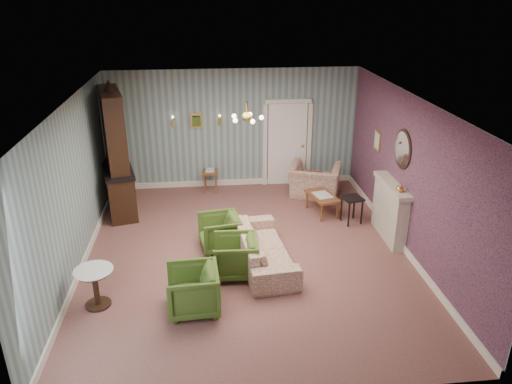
{
  "coord_description": "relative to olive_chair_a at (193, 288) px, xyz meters",
  "views": [
    {
      "loc": [
        -0.7,
        -8.0,
        4.71
      ],
      "look_at": [
        0.2,
        0.4,
        1.1
      ],
      "focal_mm": 34.33,
      "sensor_mm": 36.0,
      "label": 1
    }
  ],
  "objects": [
    {
      "name": "wingback_chair",
      "position": [
        2.85,
        4.23,
        0.11
      ],
      "size": [
        1.35,
        1.11,
        1.02
      ],
      "primitive_type": "imported",
      "rotation": [
        0.0,
        0.0,
        2.79
      ],
      "color": "brown",
      "rests_on": "floor"
    },
    {
      "name": "ceiling",
      "position": [
        1.0,
        1.6,
        2.5
      ],
      "size": [
        7.0,
        7.0,
        0.0
      ],
      "primitive_type": "plane",
      "rotation": [
        3.14,
        0.0,
        0.0
      ],
      "color": "white",
      "rests_on": "ground"
    },
    {
      "name": "pedestal_table",
      "position": [
        -1.51,
        0.27,
        -0.07
      ],
      "size": [
        0.65,
        0.65,
        0.66
      ],
      "primitive_type": null,
      "rotation": [
        0.0,
        0.0,
        0.07
      ],
      "color": "black",
      "rests_on": "floor"
    },
    {
      "name": "coffee_table",
      "position": [
        2.79,
        3.22,
        -0.18
      ],
      "size": [
        0.68,
        0.96,
        0.44
      ],
      "primitive_type": null,
      "rotation": [
        0.0,
        0.0,
        0.24
      ],
      "color": "brown",
      "rests_on": "floor"
    },
    {
      "name": "framed_print",
      "position": [
        3.97,
        3.35,
        1.2
      ],
      "size": [
        0.04,
        0.34,
        0.42
      ],
      "primitive_type": null,
      "color": "gold",
      "rests_on": "wall_right"
    },
    {
      "name": "floor",
      "position": [
        1.0,
        1.6,
        -0.4
      ],
      "size": [
        7.0,
        7.0,
        0.0
      ],
      "primitive_type": "plane",
      "color": "brown",
      "rests_on": "ground"
    },
    {
      "name": "fireplace",
      "position": [
        3.86,
        2.0,
        0.18
      ],
      "size": [
        0.3,
        1.4,
        1.16
      ],
      "primitive_type": null,
      "color": "beige",
      "rests_on": "floor"
    },
    {
      "name": "oval_mirror",
      "position": [
        3.96,
        2.0,
        1.45
      ],
      "size": [
        0.04,
        0.76,
        0.84
      ],
      "primitive_type": null,
      "color": "white",
      "rests_on": "wall_right"
    },
    {
      "name": "olive_chair_a",
      "position": [
        0.0,
        0.0,
        0.0
      ],
      "size": [
        0.77,
        0.81,
        0.8
      ],
      "primitive_type": "imported",
      "rotation": [
        0.0,
        0.0,
        -1.52
      ],
      "color": "#405C20",
      "rests_on": "floor"
    },
    {
      "name": "sconce_right",
      "position": [
        0.65,
        5.04,
        1.3
      ],
      "size": [
        0.16,
        0.12,
        0.3
      ],
      "primitive_type": null,
      "color": "gold",
      "rests_on": "wall_back"
    },
    {
      "name": "side_table_black",
      "position": [
        3.3,
        2.7,
        -0.11
      ],
      "size": [
        0.48,
        0.48,
        0.58
      ],
      "primitive_type": null,
      "rotation": [
        0.0,
        0.0,
        0.26
      ],
      "color": "black",
      "rests_on": "floor"
    },
    {
      "name": "olive_chair_c",
      "position": [
        0.49,
        1.91,
        -0.03
      ],
      "size": [
        0.79,
        0.82,
        0.75
      ],
      "primitive_type": "imported",
      "rotation": [
        0.0,
        0.0,
        -1.41
      ],
      "color": "#405C20",
      "rests_on": "floor"
    },
    {
      "name": "wall_back",
      "position": [
        1.0,
        5.1,
        1.05
      ],
      "size": [
        6.0,
        0.0,
        6.0
      ],
      "primitive_type": "plane",
      "rotation": [
        1.57,
        0.0,
        0.0
      ],
      "color": "slate",
      "rests_on": "ground"
    },
    {
      "name": "mantel_vase",
      "position": [
        3.84,
        1.6,
        0.83
      ],
      "size": [
        0.15,
        0.15,
        0.15
      ],
      "primitive_type": "imported",
      "color": "gold",
      "rests_on": "fireplace"
    },
    {
      "name": "door",
      "position": [
        2.3,
        5.06,
        0.68
      ],
      "size": [
        1.12,
        0.12,
        2.16
      ],
      "primitive_type": null,
      "color": "white",
      "rests_on": "floor"
    },
    {
      "name": "olive_chair_b",
      "position": [
        0.72,
        0.95,
        -0.01
      ],
      "size": [
        0.74,
        0.79,
        0.77
      ],
      "primitive_type": "imported",
      "rotation": [
        0.0,
        0.0,
        -1.62
      ],
      "color": "#405C20",
      "rests_on": "floor"
    },
    {
      "name": "sconce_left",
      "position": [
        -0.45,
        5.04,
        1.3
      ],
      "size": [
        0.16,
        0.12,
        0.3
      ],
      "primitive_type": null,
      "color": "gold",
      "rests_on": "wall_back"
    },
    {
      "name": "sofa_chintz",
      "position": [
        1.26,
        1.27,
        0.02
      ],
      "size": [
        0.85,
        2.2,
        0.84
      ],
      "primitive_type": "imported",
      "rotation": [
        0.0,
        0.0,
        1.67
      ],
      "color": "brown",
      "rests_on": "floor"
    },
    {
      "name": "nesting_table",
      "position": [
        0.37,
        4.75,
        -0.11
      ],
      "size": [
        0.37,
        0.46,
        0.58
      ],
      "primitive_type": null,
      "rotation": [
        0.0,
        0.0,
        -0.06
      ],
      "color": "brown",
      "rests_on": "floor"
    },
    {
      "name": "wall_front",
      "position": [
        1.0,
        -1.9,
        1.05
      ],
      "size": [
        6.0,
        0.0,
        6.0
      ],
      "primitive_type": "plane",
      "rotation": [
        -1.57,
        0.0,
        0.0
      ],
      "color": "slate",
      "rests_on": "ground"
    },
    {
      "name": "wall_left",
      "position": [
        -2.0,
        1.6,
        1.05
      ],
      "size": [
        0.0,
        7.0,
        7.0
      ],
      "primitive_type": "plane",
      "rotation": [
        1.57,
        0.0,
        1.57
      ],
      "color": "slate",
      "rests_on": "ground"
    },
    {
      "name": "dresser",
      "position": [
        -1.65,
        3.89,
        1.03
      ],
      "size": [
        0.98,
        1.8,
        2.85
      ],
      "primitive_type": null,
      "rotation": [
        0.0,
        0.0,
        0.24
      ],
      "color": "black",
      "rests_on": "floor"
    },
    {
      "name": "wall_right",
      "position": [
        4.0,
        1.6,
        1.05
      ],
      "size": [
        0.0,
        7.0,
        7.0
      ],
      "primitive_type": "plane",
      "rotation": [
        1.57,
        0.0,
        -1.57
      ],
      "color": "slate",
      "rests_on": "ground"
    },
    {
      "name": "wall_right_floral",
      "position": [
        3.98,
        1.6,
        1.05
      ],
      "size": [
        0.0,
        7.0,
        7.0
      ],
      "primitive_type": "plane",
      "rotation": [
        1.57,
        0.0,
        -1.57
      ],
      "color": "#A2515B",
      "rests_on": "ground"
    },
    {
      "name": "chandelier",
      "position": [
        1.0,
        1.6,
        2.23
      ],
      "size": [
        0.56,
        0.56,
        0.36
      ],
      "primitive_type": null,
      "color": "gold",
      "rests_on": "ceiling"
    },
    {
      "name": "gilt_mirror_back",
      "position": [
        0.1,
        5.06,
        1.3
      ],
      "size": [
        0.28,
        0.06,
        0.36
      ],
      "primitive_type": null,
      "color": "gold",
      "rests_on": "wall_back"
    },
    {
      "name": "burgundy_cushion",
      "position": [
        2.8,
        4.08,
        0.08
      ],
      "size": [
        0.41,
        0.28,
        0.39
      ],
      "primitive_type": "cube",
      "rotation": [
        0.17,
        0.0,
        -0.35
      ],
      "color": "#5C2017",
      "rests_on": "wingback_chair"
    }
  ]
}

